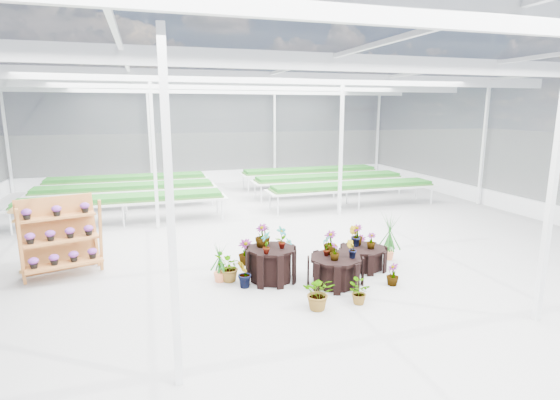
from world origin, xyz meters
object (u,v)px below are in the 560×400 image
object	(u,v)px
plinth_tall	(271,264)
plinth_low	(363,258)
plinth_mid	(335,271)
shelf_rack	(60,238)
bird_table	(24,236)

from	to	relation	value
plinth_tall	plinth_low	xyz separation A→B (m)	(2.20, 0.10, -0.12)
plinth_mid	plinth_low	bearing A→B (deg)	34.99
shelf_rack	bird_table	distance (m)	0.95
plinth_low	shelf_rack	world-z (taller)	shelf_rack
plinth_tall	bird_table	xyz separation A→B (m)	(-5.04, 2.12, 0.46)
plinth_tall	plinth_low	size ratio (longest dim) A/B	0.98
plinth_low	shelf_rack	bearing A→B (deg)	166.77
plinth_mid	plinth_low	world-z (taller)	plinth_mid
plinth_mid	bird_table	distance (m)	6.83
plinth_mid	bird_table	xyz separation A→B (m)	(-6.24, 2.72, 0.52)
plinth_tall	plinth_mid	size ratio (longest dim) A/B	0.94
plinth_mid	plinth_low	size ratio (longest dim) A/B	1.05
shelf_rack	bird_table	size ratio (longest dim) A/B	1.04
plinth_tall	plinth_low	bearing A→B (deg)	2.60
plinth_low	shelf_rack	distance (m)	6.64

